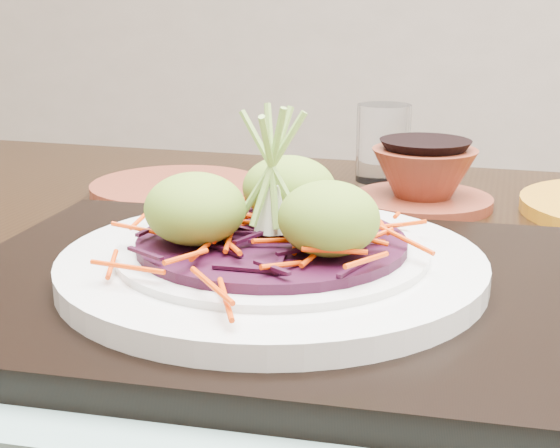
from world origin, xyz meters
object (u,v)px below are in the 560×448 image
(white_plate, at_px, (272,262))
(terracotta_bowl_set, at_px, (423,181))
(dining_table, at_px, (342,398))
(terracotta_side_plate, at_px, (178,189))
(water_glass, at_px, (383,143))
(serving_tray, at_px, (272,289))

(white_plate, distance_m, terracotta_bowl_set, 0.31)
(dining_table, xyz_separation_m, terracotta_bowl_set, (0.04, 0.22, 0.13))
(terracotta_side_plate, height_order, water_glass, water_glass)
(serving_tray, xyz_separation_m, water_glass, (0.02, 0.41, 0.03))
(terracotta_side_plate, bearing_deg, dining_table, -42.04)
(terracotta_side_plate, bearing_deg, terracotta_bowl_set, 4.63)
(terracotta_bowl_set, bearing_deg, water_glass, 118.30)
(dining_table, distance_m, terracotta_side_plate, 0.32)
(terracotta_bowl_set, bearing_deg, terracotta_side_plate, -175.37)
(dining_table, height_order, serving_tray, serving_tray)
(white_plate, relative_size, water_glass, 3.22)
(terracotta_side_plate, xyz_separation_m, water_glass, (0.20, 0.13, 0.04))
(dining_table, distance_m, white_plate, 0.17)
(white_plate, bearing_deg, terracotta_bowl_set, 76.70)
(water_glass, bearing_deg, terracotta_side_plate, -148.05)
(water_glass, relative_size, terracotta_bowl_set, 0.56)
(dining_table, xyz_separation_m, terracotta_side_plate, (-0.22, 0.20, 0.11))
(white_plate, height_order, water_glass, water_glass)
(terracotta_side_plate, height_order, terracotta_bowl_set, terracotta_bowl_set)
(dining_table, bearing_deg, white_plate, -111.25)
(serving_tray, bearing_deg, white_plate, 87.05)
(dining_table, bearing_deg, serving_tray, -111.25)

